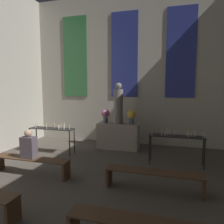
{
  "coord_description": "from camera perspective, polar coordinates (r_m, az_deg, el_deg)",
  "views": [
    {
      "loc": [
        1.94,
        2.16,
        2.24
      ],
      "look_at": [
        0.0,
        8.76,
        1.41
      ],
      "focal_mm": 35.0,
      "sensor_mm": 36.0,
      "label": 1
    }
  ],
  "objects": [
    {
      "name": "candle_rack_left",
      "position": [
        7.55,
        -15.39,
        -4.9
      ],
      "size": [
        1.52,
        0.4,
        1.05
      ],
      "color": "black",
      "rests_on": "ground_plane"
    },
    {
      "name": "candle_rack_right",
      "position": [
        6.45,
        16.57,
        -6.92
      ],
      "size": [
        1.52,
        0.4,
        1.05
      ],
      "color": "black",
      "rests_on": "ground_plane"
    },
    {
      "name": "altar",
      "position": [
        7.86,
        1.65,
        -6.29
      ],
      "size": [
        1.46,
        0.58,
        0.91
      ],
      "color": "gray",
      "rests_on": "ground_plane"
    },
    {
      "name": "person_seated",
      "position": [
        5.92,
        -20.94,
        -8.19
      ],
      "size": [
        0.36,
        0.24,
        0.73
      ],
      "color": "#564C56",
      "rests_on": "pew_back_left"
    },
    {
      "name": "flower_vase_right",
      "position": [
        7.61,
        5.13,
        -0.95
      ],
      "size": [
        0.3,
        0.3,
        0.5
      ],
      "color": "#4C5666",
      "rests_on": "altar"
    },
    {
      "name": "statue",
      "position": [
        7.68,
        1.68,
        1.89
      ],
      "size": [
        0.33,
        0.33,
        1.44
      ],
      "color": "slate",
      "rests_on": "altar"
    },
    {
      "name": "wall_back",
      "position": [
        8.59,
        3.34,
        11.04
      ],
      "size": [
        7.57,
        0.16,
        5.68
      ],
      "color": "#B2AD9E",
      "rests_on": "ground_plane"
    },
    {
      "name": "pew_back_right",
      "position": [
        4.93,
        10.81,
        -16.17
      ],
      "size": [
        2.05,
        0.36,
        0.43
      ],
      "color": "#4C331E",
      "rests_on": "ground_plane"
    },
    {
      "name": "flower_vase_left",
      "position": [
        7.85,
        -1.69,
        -0.69
      ],
      "size": [
        0.3,
        0.3,
        0.5
      ],
      "color": "#4C5666",
      "rests_on": "altar"
    },
    {
      "name": "pew_back_left",
      "position": [
        6.02,
        -20.46,
        -12.19
      ],
      "size": [
        2.05,
        0.36,
        0.43
      ],
      "color": "#4C331E",
      "rests_on": "ground_plane"
    }
  ]
}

